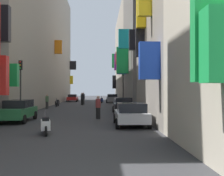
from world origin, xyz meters
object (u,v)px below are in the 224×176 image
at_px(scooter_blue, 102,100).
at_px(scooter_black, 57,103).
at_px(pedestrian_crossing, 84,98).
at_px(scooter_white, 45,125).
at_px(parked_car_green, 18,110).
at_px(pedestrian_mid_street, 98,107).
at_px(pedestrian_near_left, 82,99).
at_px(parked_car_red, 73,98).
at_px(parked_car_grey, 112,98).
at_px(traffic_light_far_corner, 123,82).
at_px(pedestrian_near_right, 47,101).
at_px(parked_car_silver, 131,114).
at_px(parked_car_black, 123,105).
at_px(traffic_light_near_corner, 21,79).

xyz_separation_m(scooter_blue, scooter_black, (-5.85, -9.36, -0.00)).
bearing_deg(pedestrian_crossing, scooter_white, -90.09).
xyz_separation_m(parked_car_green, pedestrian_mid_street, (5.49, 1.53, 0.09)).
bearing_deg(pedestrian_crossing, pedestrian_near_left, -93.41).
distance_m(parked_car_red, scooter_black, 14.70).
relative_size(parked_car_grey, scooter_blue, 2.31).
bearing_deg(pedestrian_mid_street, scooter_white, -108.91).
bearing_deg(pedestrian_crossing, traffic_light_far_corner, -52.70).
distance_m(scooter_white, pedestrian_near_left, 26.35).
bearing_deg(parked_car_red, pedestrian_near_right, -92.87).
bearing_deg(scooter_white, parked_car_green, 117.67).
height_order(parked_car_silver, scooter_blue, parked_car_silver).
bearing_deg(parked_car_grey, parked_car_silver, -89.99).
bearing_deg(scooter_white, parked_car_red, 93.94).
height_order(parked_car_black, traffic_light_near_corner, traffic_light_near_corner).
relative_size(parked_car_black, scooter_blue, 2.16).
height_order(scooter_black, pedestrian_near_right, pedestrian_near_right).
distance_m(parked_car_grey, pedestrian_mid_street, 26.60).
bearing_deg(parked_car_red, pedestrian_mid_street, -80.60).
xyz_separation_m(parked_car_red, scooter_blue, (5.38, -5.33, -0.25)).
xyz_separation_m(parked_car_grey, parked_car_black, (0.18, -21.98, 0.00)).
bearing_deg(pedestrian_near_right, scooter_white, -79.30).
bearing_deg(pedestrian_near_left, traffic_light_far_corner, -43.75).
distance_m(parked_car_grey, pedestrian_crossing, 7.21).
distance_m(pedestrian_crossing, traffic_light_far_corner, 9.16).
distance_m(parked_car_black, traffic_light_near_corner, 9.24).
bearing_deg(parked_car_grey, parked_car_green, -105.03).
bearing_deg(scooter_white, pedestrian_mid_street, 71.09).
height_order(parked_car_grey, scooter_white, parked_car_grey).
height_order(parked_car_grey, traffic_light_near_corner, traffic_light_near_corner).
bearing_deg(parked_car_silver, scooter_white, -145.86).
bearing_deg(scooter_blue, traffic_light_near_corner, -105.36).
bearing_deg(traffic_light_near_corner, scooter_blue, 74.64).
distance_m(parked_car_red, scooter_white, 38.22).
distance_m(parked_car_black, scooter_black, 14.01).
bearing_deg(parked_car_green, traffic_light_near_corner, 103.41).
bearing_deg(pedestrian_near_right, traffic_light_near_corner, -91.14).
distance_m(parked_car_black, parked_car_silver, 8.73).
bearing_deg(parked_car_green, pedestrian_near_right, 92.51).
bearing_deg(parked_car_silver, scooter_black, 110.54).
distance_m(parked_car_silver, pedestrian_mid_street, 4.66).
height_order(scooter_white, pedestrian_crossing, pedestrian_crossing).
relative_size(parked_car_red, pedestrian_crossing, 2.23).
bearing_deg(traffic_light_far_corner, pedestrian_near_right, -166.73).
bearing_deg(parked_car_grey, pedestrian_mid_street, -94.40).
xyz_separation_m(parked_car_green, traffic_light_near_corner, (-0.78, 3.26, 2.30)).
bearing_deg(traffic_light_near_corner, parked_car_black, 18.31).
xyz_separation_m(parked_car_silver, scooter_black, (-7.63, 20.36, -0.27)).
height_order(scooter_white, pedestrian_mid_street, pedestrian_mid_street).
bearing_deg(scooter_white, pedestrian_near_left, 90.14).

